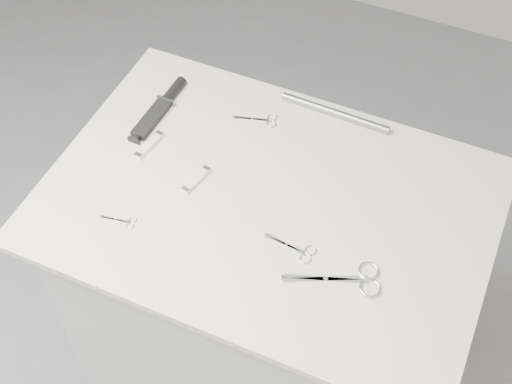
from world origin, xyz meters
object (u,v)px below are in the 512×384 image
at_px(sheathed_knife, 162,106).
at_px(embroidery_scissors_a, 298,250).
at_px(embroidery_scissors_b, 263,120).
at_px(pocket_knife_b, 196,180).
at_px(pocket_knife_a, 149,145).
at_px(large_shears, 354,279).
at_px(metal_rail, 335,113).
at_px(tiny_scissors, 123,221).
at_px(plinth, 266,305).

bearing_deg(sheathed_knife, embroidery_scissors_a, -117.08).
relative_size(embroidery_scissors_b, pocket_knife_b, 1.24).
distance_m(embroidery_scissors_a, pocket_knife_b, 0.30).
distance_m(sheathed_knife, pocket_knife_a, 0.13).
bearing_deg(large_shears, sheathed_knife, 132.49).
bearing_deg(metal_rail, tiny_scissors, -122.17).
bearing_deg(sheathed_knife, pocket_knife_b, -131.78).
bearing_deg(plinth, embroidery_scissors_b, 116.20).
relative_size(plinth, embroidery_scissors_b, 8.17).
bearing_deg(pocket_knife_b, metal_rail, -21.42).
bearing_deg(embroidery_scissors_a, sheathed_knife, 157.16).
bearing_deg(sheathed_knife, plinth, -112.38).
distance_m(plinth, tiny_scissors, 0.57).
bearing_deg(embroidery_scissors_b, pocket_knife_a, -154.90).
height_order(sheathed_knife, pocket_knife_a, sheathed_knife).
bearing_deg(metal_rail, large_shears, -65.24).
height_order(embroidery_scissors_b, metal_rail, metal_rail).
bearing_deg(pocket_knife_b, sheathed_knife, 58.55).
relative_size(tiny_scissors, metal_rail, 0.29).
xyz_separation_m(large_shears, sheathed_knife, (-0.60, 0.28, 0.01)).
height_order(plinth, pocket_knife_a, pocket_knife_a).
bearing_deg(embroidery_scissors_b, sheathed_knife, 177.73).
xyz_separation_m(plinth, pocket_knife_b, (-0.17, -0.02, 0.48)).
relative_size(plinth, tiny_scissors, 11.01).
height_order(plinth, embroidery_scissors_a, embroidery_scissors_a).
xyz_separation_m(sheathed_knife, metal_rail, (0.40, 0.15, 0.00)).
xyz_separation_m(pocket_knife_a, pocket_knife_b, (0.15, -0.05, -0.00)).
bearing_deg(sheathed_knife, metal_rail, -67.66).
distance_m(embroidery_scissors_b, sheathed_knife, 0.26).
xyz_separation_m(pocket_knife_a, metal_rail, (0.37, 0.28, 0.00)).
relative_size(large_shears, tiny_scissors, 2.45).
xyz_separation_m(large_shears, metal_rail, (-0.20, 0.43, 0.01)).
distance_m(plinth, pocket_knife_a, 0.58).
height_order(pocket_knife_a, metal_rail, metal_rail).
xyz_separation_m(large_shears, embroidery_scissors_a, (-0.13, 0.02, -0.00)).
bearing_deg(metal_rail, sheathed_knife, -159.42).
bearing_deg(large_shears, plinth, 131.30).
bearing_deg(pocket_knife_b, embroidery_scissors_a, -94.08).
bearing_deg(embroidery_scissors_b, metal_rail, 12.77).
distance_m(pocket_knife_b, metal_rail, 0.39).
xyz_separation_m(embroidery_scissors_b, pocket_knife_a, (-0.21, -0.19, 0.00)).
relative_size(sheathed_knife, pocket_knife_a, 2.33).
distance_m(large_shears, metal_rail, 0.48).
height_order(tiny_scissors, pocket_knife_b, pocket_knife_b).
xyz_separation_m(embroidery_scissors_a, pocket_knife_b, (-0.28, 0.08, 0.00)).
distance_m(tiny_scissors, pocket_knife_b, 0.19).
xyz_separation_m(plinth, embroidery_scissors_b, (-0.11, 0.22, 0.47)).
relative_size(plinth, sheathed_knife, 4.07).
relative_size(embroidery_scissors_b, tiny_scissors, 1.35).
bearing_deg(large_shears, pocket_knife_a, 142.26).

